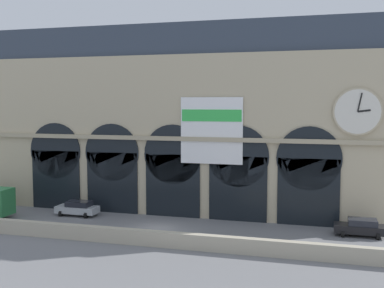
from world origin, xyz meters
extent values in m
plane|color=slate|center=(0.00, 0.00, 0.00)|extent=(200.00, 200.00, 0.00)
cube|color=#B2A891|center=(0.00, -5.17, 0.64)|extent=(90.00, 0.70, 1.28)
cube|color=#BCAD8C|center=(0.00, 7.11, 8.37)|extent=(42.41, 4.22, 16.74)
cube|color=#333D4C|center=(0.00, 7.41, 18.40)|extent=(42.41, 3.62, 3.32)
cube|color=black|center=(-13.68, 4.95, 3.26)|extent=(5.85, 0.20, 6.53)
cylinder|color=black|center=(-13.68, 4.95, 6.53)|extent=(6.16, 0.20, 6.16)
cube|color=black|center=(-6.84, 4.95, 3.26)|extent=(5.85, 0.20, 6.53)
cylinder|color=black|center=(-6.84, 4.95, 6.53)|extent=(6.16, 0.20, 6.16)
cube|color=black|center=(0.00, 4.95, 3.26)|extent=(5.85, 0.20, 6.53)
cylinder|color=black|center=(0.00, 4.95, 6.53)|extent=(6.16, 0.20, 6.16)
cube|color=black|center=(6.84, 4.95, 3.26)|extent=(5.85, 0.20, 6.53)
cylinder|color=black|center=(6.84, 4.95, 6.53)|extent=(6.16, 0.20, 6.16)
cube|color=black|center=(13.68, 4.95, 3.26)|extent=(5.85, 0.20, 6.53)
cylinder|color=black|center=(13.68, 4.95, 6.53)|extent=(6.16, 0.20, 6.16)
cylinder|color=#BCAD8C|center=(17.93, 4.85, 11.02)|extent=(4.42, 0.25, 4.42)
cylinder|color=silver|center=(17.93, 4.73, 11.02)|extent=(4.09, 0.06, 4.09)
cube|color=black|center=(18.49, 4.67, 11.09)|extent=(1.14, 0.04, 0.30)
cube|color=black|center=(18.10, 4.65, 11.87)|extent=(0.44, 0.04, 1.73)
cube|color=white|center=(4.14, 4.83, 9.05)|extent=(6.36, 0.12, 6.69)
cube|color=green|center=(4.14, 4.75, 10.57)|extent=(6.10, 0.04, 1.19)
cube|color=tan|center=(0.00, 4.85, 8.18)|extent=(42.41, 0.50, 0.44)
cylinder|color=black|center=(-17.14, 0.30, 0.42)|extent=(0.28, 0.84, 0.84)
cube|color=#ADB2B7|center=(-9.81, 2.61, 0.65)|extent=(4.40, 1.80, 0.70)
cube|color=black|center=(-9.59, 2.61, 1.27)|extent=(2.46, 1.62, 0.55)
cylinder|color=black|center=(-11.26, 1.80, 0.30)|extent=(0.28, 0.60, 0.60)
cylinder|color=black|center=(-11.26, 3.42, 0.30)|extent=(0.28, 0.60, 0.60)
cylinder|color=black|center=(-8.35, 1.80, 0.30)|extent=(0.28, 0.60, 0.60)
cylinder|color=black|center=(-8.35, 3.42, 0.30)|extent=(0.28, 0.60, 0.60)
cube|color=black|center=(18.26, 2.53, 0.65)|extent=(4.40, 1.80, 0.70)
cube|color=black|center=(18.48, 2.53, 1.27)|extent=(2.46, 1.62, 0.55)
cylinder|color=black|center=(16.81, 1.72, 0.30)|extent=(0.28, 0.60, 0.60)
cylinder|color=black|center=(16.81, 3.34, 0.30)|extent=(0.28, 0.60, 0.60)
cylinder|color=black|center=(19.72, 1.72, 0.30)|extent=(0.28, 0.60, 0.60)
cylinder|color=black|center=(19.72, 3.34, 0.30)|extent=(0.28, 0.60, 0.60)
camera|label=1|loc=(14.92, -41.02, 11.82)|focal=44.07mm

